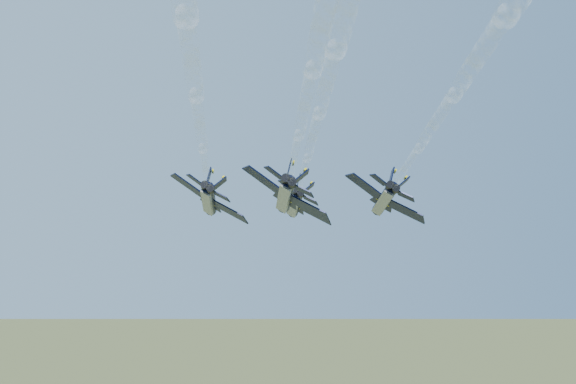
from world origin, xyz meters
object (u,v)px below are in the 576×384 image
object	(u,v)px
jet_lead	(295,203)
jet_left	(210,200)
jet_right	(384,200)
jet_slot	(286,195)

from	to	relation	value
jet_lead	jet_left	size ratio (longest dim) A/B	1.00
jet_lead	jet_right	world-z (taller)	same
jet_left	jet_right	world-z (taller)	same
jet_slot	jet_left	bearing A→B (deg)	130.07
jet_slot	jet_right	bearing A→B (deg)	42.84
jet_lead	jet_slot	distance (m)	22.65
jet_left	jet_slot	world-z (taller)	same
jet_left	jet_right	distance (m)	22.49
jet_right	jet_slot	xyz separation A→B (m)	(-15.93, -6.41, 0.00)
jet_left	jet_slot	size ratio (longest dim) A/B	1.00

